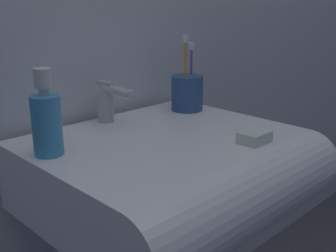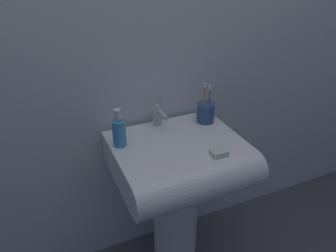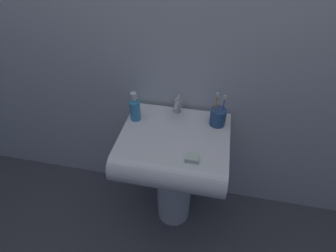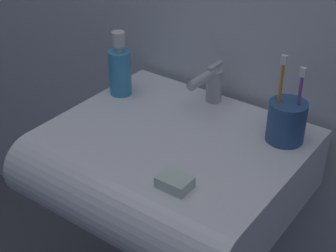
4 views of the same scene
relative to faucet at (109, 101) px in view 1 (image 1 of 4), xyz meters
The scene contains 5 objects.
sink_basin 0.25m from the faucet, 85.32° to the right, with size 0.55×0.50×0.15m.
faucet is the anchor object (origin of this frame).
toothbrush_cup 0.23m from the faucet, 11.82° to the right, with size 0.08×0.08×0.20m.
soap_bottle 0.23m from the faucet, 156.99° to the right, with size 0.06×0.06×0.17m.
bar_soap 0.35m from the faucet, 68.97° to the right, with size 0.06×0.05×0.02m, color silver.
Camera 1 is at (-0.60, -0.63, 1.04)m, focal length 45.00 mm.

